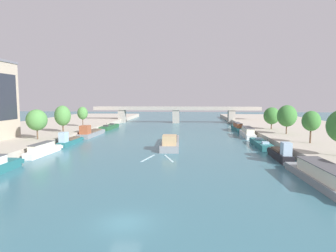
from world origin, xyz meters
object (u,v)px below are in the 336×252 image
(moored_boat_right_end, at_px, (247,133))
(tree_right_midway, at_px, (311,121))
(barge_midriver, at_px, (170,142))
(moored_boat_left_downstream, at_px, (91,133))
(tree_right_end_of_row, at_px, (287,116))
(tree_right_second, at_px, (272,116))
(moored_boat_left_midway, at_px, (110,127))
(tree_left_nearest, at_px, (63,116))
(tree_left_midway, at_px, (37,120))
(moored_boat_left_end, at_px, (43,150))
(moored_boat_left_gap_after, at_px, (70,141))
(bridge_far, at_px, (176,112))
(moored_boat_right_second, at_px, (261,144))
(tree_left_end_of_row, at_px, (83,113))
(moored_boat_right_upstream, at_px, (237,127))
(moored_boat_right_lone, at_px, (281,154))
(moored_boat_right_far, at_px, (323,176))

(moored_boat_right_end, height_order, tree_right_midway, tree_right_midway)
(barge_midriver, distance_m, moored_boat_left_downstream, 27.68)
(tree_right_end_of_row, relative_size, tree_right_second, 1.14)
(moored_boat_left_midway, xyz_separation_m, tree_left_nearest, (-5.82, -23.27, 5.29))
(tree_left_midway, bearing_deg, moored_boat_left_end, -55.74)
(tree_left_midway, height_order, tree_left_nearest, tree_left_nearest)
(moored_boat_left_midway, bearing_deg, moored_boat_left_gap_after, -89.64)
(moored_boat_left_gap_after, relative_size, tree_right_midway, 1.73)
(tree_left_midway, relative_size, bridge_far, 0.09)
(tree_left_midway, xyz_separation_m, tree_right_midway, (56.89, -1.35, 0.20))
(moored_boat_right_second, height_order, tree_left_end_of_row, tree_left_end_of_row)
(tree_right_midway, bearing_deg, moored_boat_right_second, 150.01)
(moored_boat_right_upstream, bearing_deg, moored_boat_right_lone, -90.24)
(moored_boat_right_lone, xyz_separation_m, moored_boat_right_end, (0.44, 29.03, 0.11))
(moored_boat_right_lone, height_order, tree_left_nearest, tree_left_nearest)
(tree_left_midway, distance_m, tree_left_nearest, 13.13)
(moored_boat_left_downstream, distance_m, tree_right_midway, 54.84)
(tree_right_midway, bearing_deg, moored_boat_left_end, -172.04)
(tree_left_end_of_row, bearing_deg, moored_boat_left_end, -80.01)
(moored_boat_left_midway, xyz_separation_m, moored_boat_right_lone, (42.97, -46.09, 0.36))
(tree_right_midway, bearing_deg, moored_boat_left_downstream, 159.75)
(tree_left_nearest, bearing_deg, tree_left_midway, -88.84)
(barge_midriver, distance_m, tree_right_second, 35.61)
(moored_boat_right_far, distance_m, bridge_far, 88.22)
(moored_boat_left_end, distance_m, moored_boat_right_upstream, 60.19)
(tree_right_end_of_row, height_order, tree_right_second, tree_right_end_of_row)
(moored_boat_left_downstream, relative_size, tree_right_midway, 2.36)
(moored_boat_left_gap_after, relative_size, tree_left_end_of_row, 1.78)
(barge_midriver, height_order, moored_boat_right_upstream, barge_midriver)
(moored_boat_left_midway, relative_size, tree_right_midway, 2.24)
(moored_boat_left_downstream, bearing_deg, moored_boat_right_upstream, 20.57)
(moored_boat_left_end, height_order, moored_boat_left_midway, moored_boat_left_midway)
(bridge_far, bearing_deg, moored_boat_left_midway, -130.71)
(moored_boat_left_downstream, height_order, moored_boat_left_midway, moored_boat_left_downstream)
(moored_boat_left_downstream, bearing_deg, moored_boat_right_end, 2.37)
(moored_boat_right_far, height_order, tree_left_nearest, tree_left_nearest)
(moored_boat_right_end, bearing_deg, tree_right_second, 32.01)
(tree_right_second, bearing_deg, tree_right_end_of_row, -87.59)
(moored_boat_right_upstream, distance_m, tree_right_midway, 36.33)
(moored_boat_right_end, distance_m, moored_boat_right_upstream, 14.36)
(tree_left_nearest, bearing_deg, tree_right_end_of_row, -0.01)
(moored_boat_right_second, distance_m, tree_left_midway, 48.97)
(moored_boat_right_second, xyz_separation_m, tree_right_midway, (8.32, -4.80, 5.40))
(moored_boat_left_gap_after, height_order, tree_right_midway, tree_right_midway)
(barge_midriver, bearing_deg, tree_left_midway, -175.12)
(moored_boat_left_downstream, xyz_separation_m, tree_right_second, (51.06, 6.63, 4.53))
(tree_right_end_of_row, bearing_deg, moored_boat_right_end, 142.83)
(moored_boat_right_upstream, xyz_separation_m, tree_right_second, (8.00, -9.52, 4.38))
(moored_boat_right_far, relative_size, moored_boat_right_second, 1.24)
(moored_boat_left_end, bearing_deg, moored_boat_right_second, 15.60)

